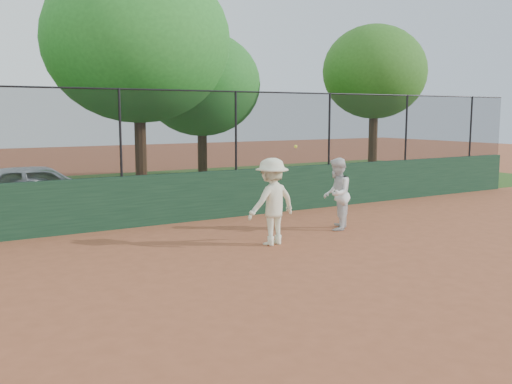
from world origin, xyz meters
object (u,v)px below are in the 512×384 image
parked_car (40,189)px  player_second (337,194)px  tree_4 (375,72)px  tree_2 (138,41)px  tree_3 (202,84)px  player_main (272,202)px

parked_car → player_second: (5.40, -5.51, 0.14)m
tree_4 → tree_2: bearing=-179.6°
tree_2 → tree_3: 4.37m
player_second → player_main: bearing=-30.8°
player_second → tree_3: size_ratio=0.29×
parked_car → tree_3: (6.76, 4.28, 3.05)m
tree_2 → tree_3: tree_2 is taller
parked_car → tree_2: (3.39, 1.74, 4.16)m
player_main → tree_4: (9.86, 7.80, 3.38)m
player_second → tree_4: (7.80, 7.31, 3.43)m
tree_2 → tree_3: bearing=37.0°
parked_car → player_main: 6.87m
tree_2 → tree_3: (3.37, 2.54, -1.11)m
player_second → tree_2: 8.52m
tree_4 → parked_car: bearing=-172.2°
tree_3 → tree_4: 6.91m
player_main → tree_4: tree_4 is taller
parked_car → player_second: bearing=-130.0°
parked_car → player_second: 7.71m
player_second → tree_2: (-2.01, 7.24, 4.02)m
player_main → tree_2: size_ratio=0.27×
parked_car → tree_4: (13.20, 1.80, 3.57)m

